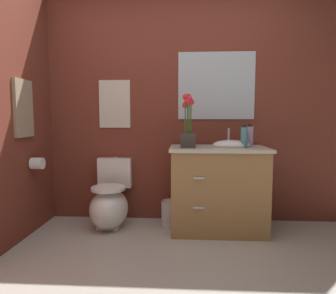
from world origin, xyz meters
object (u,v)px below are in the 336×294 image
(soap_bottle, at_px, (249,136))
(flower_vase, at_px, (188,128))
(vanity_cabinet, at_px, (218,188))
(lotion_bottle, at_px, (244,137))
(hanging_towel, at_px, (24,108))
(toilet, at_px, (110,203))
(wall_poster, at_px, (115,104))
(wall_mirror, at_px, (216,86))
(trash_bin, at_px, (170,214))
(toilet_paper_roll, at_px, (37,163))

(soap_bottle, bearing_deg, flower_vase, -171.76)
(vanity_cabinet, bearing_deg, flower_vase, -166.12)
(lotion_bottle, bearing_deg, hanging_towel, -174.55)
(lotion_bottle, bearing_deg, toilet, 175.60)
(toilet, height_order, lotion_bottle, lotion_bottle)
(toilet, xyz_separation_m, lotion_bottle, (1.32, -0.10, 0.69))
(flower_vase, relative_size, wall_poster, 1.01)
(soap_bottle, xyz_separation_m, wall_mirror, (-0.30, 0.28, 0.52))
(flower_vase, xyz_separation_m, soap_bottle, (0.59, 0.09, -0.09))
(flower_vase, bearing_deg, soap_bottle, 8.24)
(soap_bottle, relative_size, wall_mirror, 0.28)
(flower_vase, xyz_separation_m, wall_mirror, (0.30, 0.37, 0.43))
(soap_bottle, relative_size, lotion_bottle, 1.02)
(toilet, bearing_deg, wall_mirror, 13.83)
(vanity_cabinet, xyz_separation_m, trash_bin, (-0.48, 0.06, -0.29))
(toilet, distance_m, flower_vase, 1.11)
(flower_vase, relative_size, toilet_paper_roll, 4.65)
(wall_mirror, bearing_deg, soap_bottle, -43.47)
(toilet, xyz_separation_m, wall_mirror, (1.09, 0.27, 1.21))
(toilet, relative_size, flower_vase, 1.35)
(wall_mirror, bearing_deg, wall_poster, 180.00)
(toilet, height_order, wall_mirror, wall_mirror)
(vanity_cabinet, xyz_separation_m, lotion_bottle, (0.23, -0.07, 0.50))
(toilet, xyz_separation_m, hanging_towel, (-0.70, -0.29, 0.95))
(toilet, bearing_deg, toilet_paper_roll, -163.07)
(trash_bin, relative_size, hanging_towel, 0.52)
(toilet_paper_roll, bearing_deg, wall_mirror, 15.00)
(trash_bin, height_order, hanging_towel, hanging_towel)
(vanity_cabinet, height_order, toilet_paper_roll, vanity_cabinet)
(lotion_bottle, height_order, trash_bin, lotion_bottle)
(lotion_bottle, distance_m, toilet_paper_roll, 1.98)
(toilet, relative_size, wall_mirror, 0.86)
(toilet, xyz_separation_m, toilet_paper_roll, (-0.65, -0.20, 0.44))
(toilet_paper_roll, bearing_deg, wall_poster, 35.71)
(toilet, xyz_separation_m, trash_bin, (0.61, 0.03, -0.11))
(soap_bottle, relative_size, toilet_paper_roll, 2.02)
(wall_poster, xyz_separation_m, hanging_towel, (-0.70, -0.56, -0.06))
(lotion_bottle, distance_m, wall_mirror, 0.68)
(toilet, distance_m, wall_poster, 1.05)
(wall_mirror, height_order, toilet_paper_roll, wall_mirror)
(flower_vase, xyz_separation_m, trash_bin, (-0.18, 0.13, -0.88))
(wall_poster, bearing_deg, wall_mirror, 0.00)
(toilet, distance_m, lotion_bottle, 1.49)
(lotion_bottle, xyz_separation_m, toilet_paper_roll, (-1.96, -0.10, -0.25))
(flower_vase, height_order, wall_poster, wall_poster)
(toilet, bearing_deg, soap_bottle, -0.60)
(vanity_cabinet, xyz_separation_m, toilet_paper_roll, (-1.73, -0.17, 0.25))
(toilet, relative_size, hanging_towel, 1.33)
(wall_mirror, bearing_deg, hanging_towel, -162.56)
(lotion_bottle, bearing_deg, trash_bin, 169.39)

